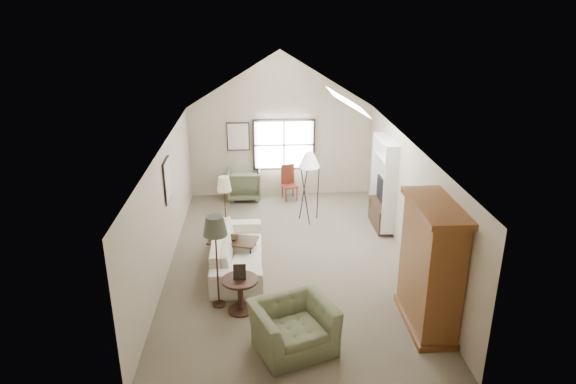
{
  "coord_description": "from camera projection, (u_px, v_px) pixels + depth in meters",
  "views": [
    {
      "loc": [
        -0.6,
        -9.69,
        5.21
      ],
      "look_at": [
        0.0,
        0.4,
        1.4
      ],
      "focal_mm": 32.0,
      "sensor_mm": 36.0,
      "label": 1
    }
  ],
  "objects": [
    {
      "name": "bowl",
      "position": [
        233.0,
        238.0,
        10.69
      ],
      "size": [
        0.29,
        0.29,
        0.06
      ],
      "primitive_type": "imported",
      "rotation": [
        0.0,
        0.0,
        -0.25
      ],
      "color": "#342515",
      "rests_on": "coffee_table"
    },
    {
      "name": "sofa",
      "position": [
        238.0,
        251.0,
        10.51
      ],
      "size": [
        1.02,
        2.57,
        0.75
      ],
      "primitive_type": "imported",
      "rotation": [
        0.0,
        0.0,
        1.58
      ],
      "color": "beige",
      "rests_on": "ground"
    },
    {
      "name": "window",
      "position": [
        284.0,
        145.0,
        14.11
      ],
      "size": [
        1.72,
        0.08,
        1.42
      ],
      "primitive_type": "cube",
      "color": "black",
      "rests_on": "room_shell"
    },
    {
      "name": "skylight",
      "position": [
        349.0,
        101.0,
        10.7
      ],
      "size": [
        0.8,
        1.2,
        0.52
      ],
      "primitive_type": null,
      "color": "white",
      "rests_on": "room_shell"
    },
    {
      "name": "wall_art",
      "position": [
        204.0,
        158.0,
        12.02
      ],
      "size": [
        1.97,
        3.71,
        0.88
      ],
      "color": "black",
      "rests_on": "room_shell"
    },
    {
      "name": "coffee_table",
      "position": [
        233.0,
        250.0,
        10.79
      ],
      "size": [
        1.09,
        0.78,
        0.5
      ],
      "primitive_type": "cube",
      "rotation": [
        0.0,
        0.0,
        -0.25
      ],
      "color": "#382517",
      "rests_on": "ground"
    },
    {
      "name": "armoire",
      "position": [
        431.0,
        266.0,
        8.41
      ],
      "size": [
        0.6,
        1.5,
        2.2
      ],
      "primitive_type": "cube",
      "color": "brown",
      "rests_on": "ground"
    },
    {
      "name": "armchair_far",
      "position": [
        244.0,
        184.0,
        14.17
      ],
      "size": [
        0.9,
        0.93,
        0.85
      ],
      "primitive_type": "imported",
      "rotation": [
        0.0,
        0.0,
        3.14
      ],
      "color": "#595F43",
      "rests_on": "ground"
    },
    {
      "name": "side_chair",
      "position": [
        290.0,
        183.0,
        14.07
      ],
      "size": [
        0.46,
        0.46,
        0.97
      ],
      "primitive_type": "cube",
      "rotation": [
        0.0,
        0.0,
        0.28
      ],
      "color": "maroon",
      "rests_on": "ground"
    },
    {
      "name": "tan_lamp",
      "position": [
        225.0,
        209.0,
        11.46
      ],
      "size": [
        0.32,
        0.32,
        1.6
      ],
      "primitive_type": null,
      "rotation": [
        0.0,
        0.0,
        0.01
      ],
      "color": "tan",
      "rests_on": "ground"
    },
    {
      "name": "room_shell",
      "position": [
        289.0,
        111.0,
        9.79
      ],
      "size": [
        5.01,
        8.01,
        4.0
      ],
      "color": "brown",
      "rests_on": "ground"
    },
    {
      "name": "media_console",
      "position": [
        380.0,
        215.0,
        12.44
      ],
      "size": [
        0.34,
        1.18,
        0.6
      ],
      "primitive_type": "cube",
      "color": "#382316",
      "rests_on": "ground"
    },
    {
      "name": "tripod_lamp",
      "position": [
        309.0,
        187.0,
        12.54
      ],
      "size": [
        0.64,
        0.64,
        1.81
      ],
      "primitive_type": null,
      "rotation": [
        0.0,
        0.0,
        -0.25
      ],
      "color": "silver",
      "rests_on": "ground"
    },
    {
      "name": "tv_alcove",
      "position": [
        384.0,
        182.0,
        12.14
      ],
      "size": [
        0.32,
        1.3,
        2.1
      ],
      "primitive_type": "cube",
      "color": "white",
      "rests_on": "ground"
    },
    {
      "name": "dark_lamp",
      "position": [
        217.0,
        261.0,
        9.0
      ],
      "size": [
        0.43,
        0.43,
        1.79
      ],
      "primitive_type": null,
      "rotation": [
        0.0,
        0.0,
        0.01
      ],
      "color": "#282C1F",
      "rests_on": "ground"
    },
    {
      "name": "tv_panel",
      "position": [
        382.0,
        191.0,
        12.22
      ],
      "size": [
        0.05,
        0.9,
        0.55
      ],
      "primitive_type": "cube",
      "color": "black",
      "rests_on": "media_console"
    },
    {
      "name": "armchair_near",
      "position": [
        293.0,
        327.0,
        8.04
      ],
      "size": [
        1.5,
        1.42,
        0.78
      ],
      "primitive_type": "imported",
      "rotation": [
        0.0,
        0.0,
        0.37
      ],
      "color": "#676A4A",
      "rests_on": "ground"
    },
    {
      "name": "side_table",
      "position": [
        240.0,
        295.0,
        9.04
      ],
      "size": [
        0.65,
        0.65,
        0.64
      ],
      "primitive_type": "cylinder",
      "rotation": [
        0.0,
        0.0,
        0.01
      ],
      "color": "#381F17",
      "rests_on": "ground"
    }
  ]
}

